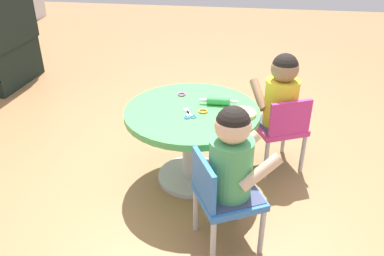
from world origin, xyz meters
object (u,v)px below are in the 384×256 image
rolling_pin (219,101)px  craft_scissors (189,115)px  child_chair_left (223,196)px  seated_child_right (282,93)px  child_chair_right (281,128)px  craft_table (192,129)px  seated_child_left (232,156)px

rolling_pin → craft_scissors: 0.23m
craft_scissors → child_chair_left: bearing=-153.1°
seated_child_right → child_chair_right: bearing=-155.9°
child_chair_left → seated_child_right: bearing=-21.1°
child_chair_right → rolling_pin: 0.47m
child_chair_right → seated_child_right: size_ratio=1.05×
seated_child_right → rolling_pin: size_ratio=2.21×
child_chair_right → seated_child_right: 0.23m
seated_child_right → craft_scissors: (-0.32, 0.54, -0.03)m
child_chair_right → craft_scissors: size_ratio=3.76×
child_chair_right → rolling_pin: (-0.12, 0.40, 0.22)m
craft_scissors → craft_table: bearing=-4.0°
craft_table → child_chair_right: child_chair_right is taller
craft_table → child_chair_left: 0.59m
seated_child_left → rolling_pin: seated_child_left is taller
child_chair_right → craft_scissors: (-0.28, 0.55, 0.20)m
craft_table → child_chair_left: child_chair_left is taller
craft_table → rolling_pin: size_ratio=3.51×
child_chair_right → seated_child_left: bearing=158.8°
seated_child_left → rolling_pin: (0.61, 0.12, -0.01)m
child_chair_left → craft_scissors: size_ratio=3.76×
child_chair_right → seated_child_right: (0.04, 0.02, 0.23)m
craft_table → craft_scissors: size_ratio=5.68×
child_chair_right → craft_scissors: child_chair_right is taller
craft_table → craft_scissors: (-0.08, 0.01, 0.14)m
seated_child_left → rolling_pin: size_ratio=2.21×
seated_child_left → child_chair_right: bearing=-21.2°
seated_child_right → craft_scissors: size_ratio=3.58×
child_chair_right → seated_child_right: bearing=24.1°
craft_table → seated_child_right: 0.61m
craft_table → seated_child_left: size_ratio=1.59×
seated_child_left → rolling_pin: bearing=10.7°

